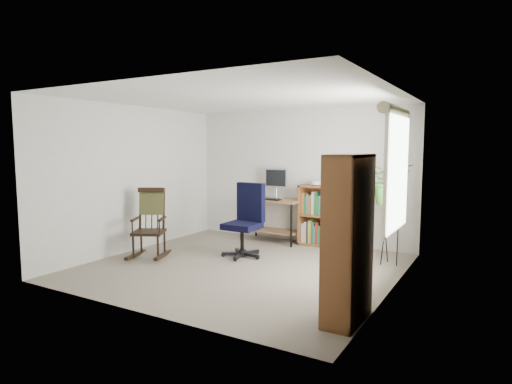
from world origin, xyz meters
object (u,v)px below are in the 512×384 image
Objects in this scene: office_chair at (242,220)px; tall_bookshelf at (348,239)px; desk at (273,220)px; low_bookshelf at (328,216)px; rocking_chair at (149,223)px.

tall_bookshelf is (2.22, -1.59, 0.24)m from office_chair.
office_chair is (0.10, -1.22, 0.20)m from desk.
low_bookshelf reaches higher than desk.
office_chair is 1.11× the size of low_bookshelf.
rocking_chair is (-1.14, -1.98, 0.16)m from desk.
low_bookshelf is 0.64× the size of tall_bookshelf.
desk is 0.92× the size of office_chair.
tall_bookshelf reaches higher than rocking_chair.
desk is 3.67m from tall_bookshelf.
office_chair reaches higher than low_bookshelf.
desk is at bearing -173.25° from low_bookshelf.
office_chair reaches higher than rocking_chair.
tall_bookshelf is (2.32, -2.81, 0.44)m from desk.
tall_bookshelf reaches higher than office_chair.
rocking_chair is (-1.24, -0.76, -0.04)m from office_chair.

